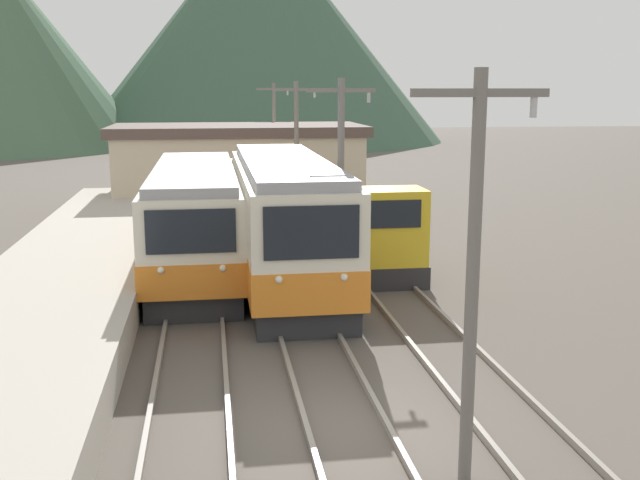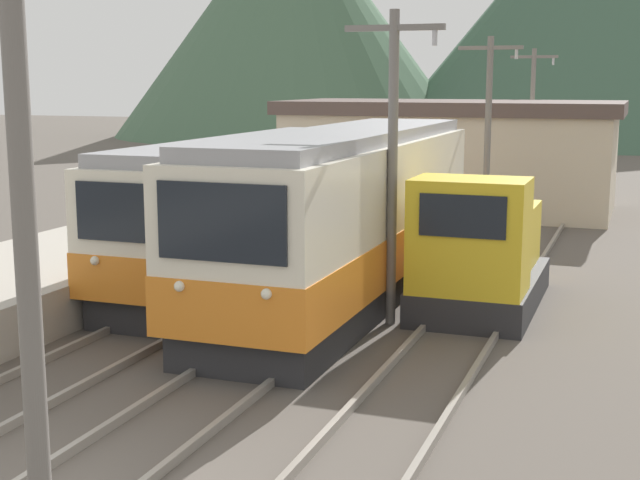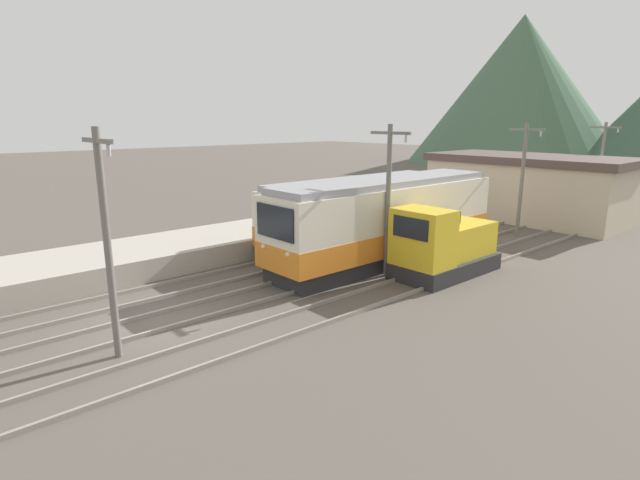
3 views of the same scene
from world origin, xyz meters
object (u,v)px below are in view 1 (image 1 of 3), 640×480
(catenary_mast_distant, at_px, (274,132))
(shunting_locomotive, at_px, (376,238))
(catenary_mast_mid, at_px, (341,177))
(catenary_mast_far, at_px, (297,147))
(commuter_train_left, at_px, (195,224))
(commuter_train_center, at_px, (285,224))
(catenary_mast_near, at_px, (474,264))

(catenary_mast_distant, bearing_deg, shunting_locomotive, -85.86)
(catenary_mast_mid, distance_m, catenary_mast_far, 11.21)
(commuter_train_left, distance_m, commuter_train_center, 3.02)
(catenary_mast_near, xyz_separation_m, catenary_mast_mid, (0.00, 11.21, 0.00))
(shunting_locomotive, bearing_deg, catenary_mast_distant, 94.14)
(catenary_mast_near, distance_m, catenary_mast_mid, 11.21)
(commuter_train_left, bearing_deg, catenary_mast_near, -72.87)
(shunting_locomotive, height_order, catenary_mast_far, catenary_mast_far)
(commuter_train_left, height_order, catenary_mast_far, catenary_mast_far)
(catenary_mast_far, bearing_deg, shunting_locomotive, -80.96)
(commuter_train_center, distance_m, catenary_mast_distant, 20.89)
(commuter_train_center, height_order, shunting_locomotive, commuter_train_center)
(catenary_mast_mid, relative_size, catenary_mast_distant, 1.00)
(shunting_locomotive, xyz_separation_m, catenary_mast_mid, (-1.49, -1.84, 2.24))
(shunting_locomotive, bearing_deg, commuter_train_center, -176.52)
(catenary_mast_near, relative_size, catenary_mast_far, 1.00)
(catenary_mast_mid, bearing_deg, commuter_train_center, 132.37)
(catenary_mast_distant, bearing_deg, commuter_train_center, -94.15)
(commuter_train_center, xyz_separation_m, catenary_mast_mid, (1.51, -1.65, 1.67))
(shunting_locomotive, distance_m, catenary_mast_near, 13.32)
(catenary_mast_near, height_order, catenary_mast_mid, same)
(commuter_train_left, height_order, catenary_mast_near, catenary_mast_near)
(shunting_locomotive, relative_size, catenary_mast_mid, 0.80)
(commuter_train_center, distance_m, catenary_mast_near, 13.06)
(commuter_train_left, bearing_deg, catenary_mast_far, 62.96)
(catenary_mast_near, bearing_deg, catenary_mast_distant, 90.00)
(commuter_train_left, height_order, commuter_train_center, commuter_train_center)
(catenary_mast_far, bearing_deg, commuter_train_center, -98.97)
(commuter_train_left, xyz_separation_m, catenary_mast_near, (4.31, -13.98, 1.80))
(catenary_mast_far, bearing_deg, catenary_mast_near, -90.00)
(catenary_mast_mid, bearing_deg, shunting_locomotive, 50.92)
(commuter_train_center, relative_size, catenary_mast_near, 2.03)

